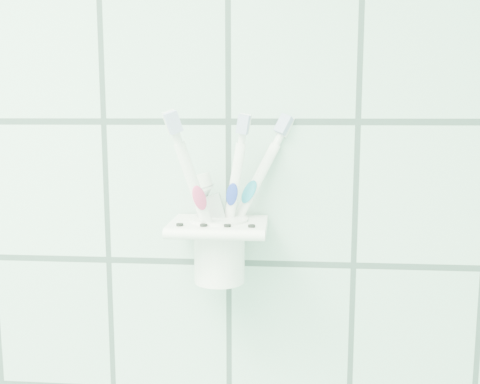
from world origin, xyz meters
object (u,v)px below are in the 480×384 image
object	(u,v)px
holder_bracket	(219,228)
toothpaste_tube	(228,215)
cup	(219,247)
toothbrush_orange	(220,192)
toothbrush_blue	(209,185)
toothbrush_pink	(225,190)

from	to	relation	value
holder_bracket	toothpaste_tube	size ratio (longest dim) A/B	0.85
toothpaste_tube	holder_bracket	bearing A→B (deg)	-146.49
cup	toothbrush_orange	xyz separation A→B (m)	(-0.00, 0.02, 0.07)
toothbrush_blue	holder_bracket	bearing A→B (deg)	3.07
toothbrush_blue	toothbrush_orange	distance (m)	0.02
holder_bracket	toothbrush_blue	bearing A→B (deg)	153.24
holder_bracket	toothpaste_tube	xyz separation A→B (m)	(0.01, 0.01, 0.01)
holder_bracket	toothbrush_pink	world-z (taller)	toothbrush_pink
toothbrush_pink	toothbrush_blue	distance (m)	0.03
cup	toothbrush_blue	bearing A→B (deg)	167.56
holder_bracket	toothbrush_orange	world-z (taller)	toothbrush_orange
toothbrush_pink	toothbrush_orange	world-z (taller)	toothbrush_pink
toothbrush_blue	toothbrush_orange	xyz separation A→B (m)	(0.01, 0.01, -0.01)
holder_bracket	toothbrush_blue	xyz separation A→B (m)	(-0.01, 0.01, 0.05)
toothbrush_blue	toothbrush_orange	size ratio (longest dim) A/B	1.07
cup	toothpaste_tube	bearing A→B (deg)	20.18
toothbrush_orange	holder_bracket	bearing A→B (deg)	-77.76
cup	toothpaste_tube	world-z (taller)	toothpaste_tube
toothbrush_pink	toothbrush_orange	xyz separation A→B (m)	(-0.01, 0.03, -0.01)
toothbrush_blue	toothbrush_orange	world-z (taller)	toothbrush_blue
holder_bracket	toothbrush_blue	size ratio (longest dim) A/B	0.54
holder_bracket	cup	bearing A→B (deg)	90.20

